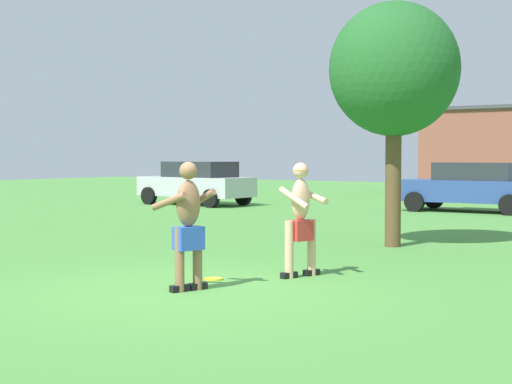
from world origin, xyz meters
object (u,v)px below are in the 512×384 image
player_in_blue (188,222)px  car_silver_near_post (197,182)px  frisbee (213,279)px  car_blue_mid_lot (471,186)px  tree_left_field (394,71)px  player_with_cap (301,214)px

player_in_blue → car_silver_near_post: bearing=127.9°
frisbee → car_silver_near_post: (-10.79, 13.31, 0.81)m
player_in_blue → car_blue_mid_lot: (-1.59, 16.36, -0.09)m
tree_left_field → player_in_blue: bearing=-91.9°
frisbee → car_silver_near_post: car_silver_near_post is taller
player_in_blue → car_blue_mid_lot: 16.44m
player_in_blue → car_silver_near_post: 18.01m
player_in_blue → tree_left_field: (0.21, 6.18, 2.56)m
player_with_cap → tree_left_field: tree_left_field is taller
player_in_blue → car_blue_mid_lot: size_ratio=0.40×
frisbee → player_with_cap: bearing=45.5°
player_with_cap → tree_left_field: (-0.44, 4.33, 2.53)m
frisbee → car_blue_mid_lot: car_blue_mid_lot is taller
frisbee → tree_left_field: bearing=84.8°
car_silver_near_post → frisbee: bearing=-51.0°
player_with_cap → car_blue_mid_lot: size_ratio=0.40×
player_with_cap → player_in_blue: player_in_blue is taller
car_silver_near_post → tree_left_field: 14.09m
car_blue_mid_lot → tree_left_field: bearing=-80.0°
player_with_cap → car_blue_mid_lot: bearing=98.8°
player_with_cap → car_blue_mid_lot: player_with_cap is taller
frisbee → car_silver_near_post: bearing=129.0°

